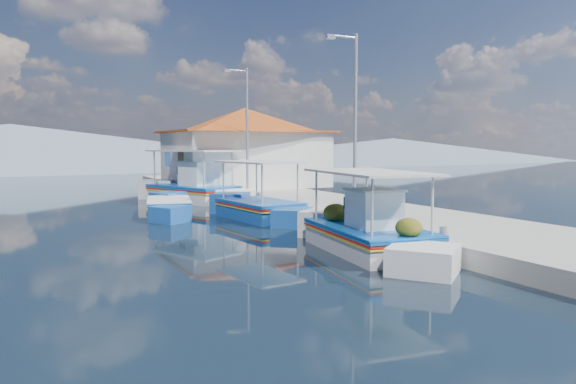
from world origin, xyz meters
name	(u,v)px	position (x,y,z in m)	size (l,w,h in m)	color
ground	(255,252)	(0.00, 0.00, 0.00)	(160.00, 160.00, 0.00)	black
quay	(324,207)	(5.90, 6.00, 0.25)	(5.00, 44.00, 0.50)	#A5A39A
bollards	(288,202)	(3.80, 5.25, 0.65)	(0.20, 17.20, 0.30)	#A5A8AD
main_caique	(367,234)	(2.65, -1.36, 0.46)	(2.79, 7.18, 2.39)	white
caique_green_canopy	(259,209)	(2.76, 5.74, 0.37)	(2.38, 6.56, 2.46)	#1C56AA
caique_blue_hull	(168,209)	(-0.04, 8.40, 0.27)	(2.56, 5.46, 1.00)	#1C56AA
caique_far	(193,191)	(2.52, 13.03, 0.53)	(4.39, 7.57, 2.87)	white
harbor_building	(245,146)	(6.20, 15.00, 2.78)	(10.49, 10.49, 4.40)	silver
lamp_post_near	(353,114)	(4.51, 2.00, 3.85)	(1.21, 0.14, 6.00)	#A5A8AD
lamp_post_far	(245,124)	(4.51, 11.00, 3.85)	(1.21, 0.14, 6.00)	#A5A8AD
mountain_ridge	(116,151)	(6.54, 56.00, 2.04)	(171.40, 96.00, 5.50)	slate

